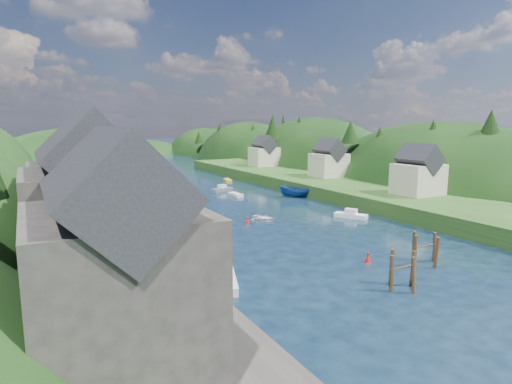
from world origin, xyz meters
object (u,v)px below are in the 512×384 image
piling_cluster_near (402,274)px  piling_cluster_far (425,252)px  channel_buoy_near (368,258)px  channel_buoy_far (247,220)px

piling_cluster_near → piling_cluster_far: (6.93, 3.50, 0.01)m
channel_buoy_near → piling_cluster_near: bearing=-109.3°
piling_cluster_far → channel_buoy_far: size_ratio=3.39×
piling_cluster_far → channel_buoy_near: size_ratio=3.39×
piling_cluster_near → channel_buoy_far: 27.53m
channel_buoy_far → piling_cluster_near: bearing=-88.5°
piling_cluster_near → channel_buoy_far: (-0.71, 27.51, -0.81)m
piling_cluster_far → channel_buoy_far: (-7.64, 24.01, -0.82)m
piling_cluster_far → piling_cluster_near: bearing=-153.2°
piling_cluster_near → channel_buoy_near: piling_cluster_near is taller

